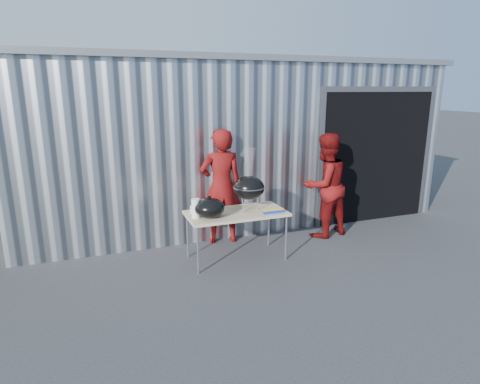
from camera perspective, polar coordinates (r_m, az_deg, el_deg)
name	(u,v)px	position (r m, az deg, el deg)	size (l,w,h in m)	color
ground	(251,283)	(5.58, 1.54, -12.78)	(80.00, 80.00, 0.00)	#2C2C2F
building	(214,133)	(9.65, -3.65, 8.38)	(8.20, 6.20, 3.10)	silver
folding_table	(236,215)	(6.06, -0.53, -3.24)	(1.50, 0.75, 0.75)	tan
kettle_grill	(249,184)	(6.07, 1.26, 1.21)	(0.49, 0.49, 0.95)	black
grill_lid	(209,208)	(5.79, -4.37, -2.25)	(0.44, 0.44, 0.32)	black
paper_towels	(196,208)	(5.79, -6.32, -2.33)	(0.12, 0.12, 0.28)	white
white_tub	(198,209)	(6.05, -6.03, -2.47)	(0.20, 0.15, 0.10)	white
foil_box	(273,211)	(6.01, 4.77, -2.75)	(0.32, 0.05, 0.06)	#192CA5
person_cook	(221,187)	(6.70, -2.69, 0.75)	(0.71, 0.46, 1.93)	#5E0B0B
person_bystander	(325,185)	(7.16, 11.95, 0.92)	(0.89, 0.69, 1.83)	#5E0B0B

